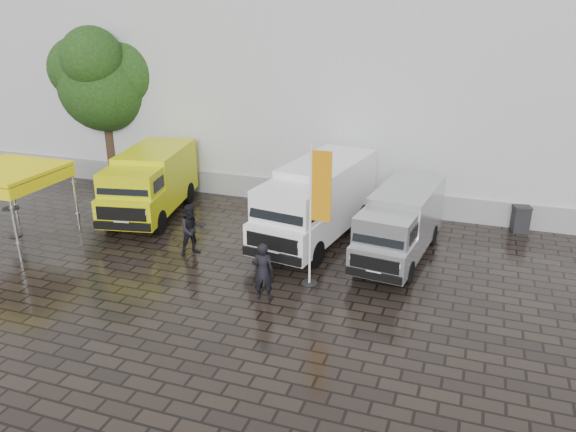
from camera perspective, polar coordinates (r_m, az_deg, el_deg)
name	(u,v)px	position (r m, az deg, el deg)	size (l,w,h in m)	color
ground	(294,292)	(17.38, 0.57, -7.74)	(120.00, 120.00, 0.00)	black
exhibition_hall	(432,52)	(30.71, 14.38, 15.80)	(44.00, 16.00, 12.00)	silver
hall_plinth	(400,203)	(23.92, 11.29, 1.29)	(44.00, 0.15, 1.00)	gray
van_yellow	(150,185)	(23.76, -13.82, 3.09)	(2.23, 5.80, 2.68)	#CFD80B
van_white	(316,204)	(20.64, 2.89, 1.28)	(2.20, 6.59, 2.86)	white
van_silver	(400,226)	(19.54, 11.28, -1.01)	(1.82, 5.47, 2.37)	#AFB1B4
canopy_tent	(6,173)	(22.72, -26.71, 3.93)	(3.28, 3.28, 2.75)	silver
flagpole	(316,210)	(16.85, 2.88, 0.57)	(0.88, 0.50, 4.51)	black
tree	(104,79)	(28.72, -18.15, 13.06)	(4.31, 4.33, 7.73)	black
cocktail_table	(13,222)	(23.59, -26.14, -0.58)	(0.60, 0.60, 1.15)	black
wheelie_bin	(521,219)	(23.47, 22.57, -0.27)	(0.63, 0.63, 1.04)	black
person_front	(263,272)	(16.62, -2.57, -5.66)	(0.66, 0.43, 1.80)	black
person_tent	(192,229)	(19.88, -9.73, -1.35)	(0.89, 0.70, 1.84)	black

